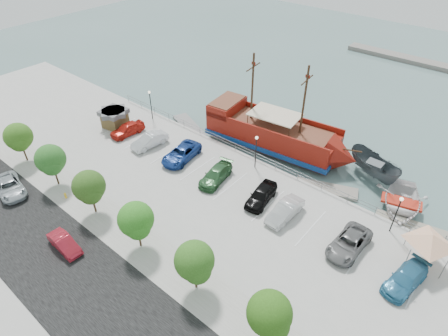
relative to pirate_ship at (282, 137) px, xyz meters
The scene contains 32 objects.
ground 12.83m from the pirate_ship, 88.61° to the right, with size 160.00×160.00×0.00m, color #4C6D68.
street 28.67m from the pirate_ship, 89.39° to the right, with size 100.00×8.00×0.04m, color black.
sidewalk 22.68m from the pirate_ship, 89.22° to the right, with size 100.00×4.00×0.05m, color gray.
seawall_railing 4.89m from the pirate_ship, 86.38° to the right, with size 50.00×0.06×1.00m.
pirate_ship is the anchor object (origin of this frame).
patrol_boat 11.54m from the pirate_ship, ahead, with size 2.71×7.21×2.79m, color #3F464B.
speedboat 15.89m from the pirate_ship, ahead, with size 5.42×7.59×1.57m, color silver.
dock_west 13.65m from the pirate_ship, 165.21° to the right, with size 7.37×2.11×0.42m, color gray.
dock_mid 9.20m from the pirate_ship, 22.54° to the right, with size 6.92×1.98×0.40m, color gray.
dock_east 18.19m from the pirate_ship, 11.00° to the right, with size 7.12×2.04×0.41m, color gray.
shed 22.69m from the pirate_ship, 151.55° to the right, with size 3.50×3.50×2.53m.
canopy_tent 21.39m from the pirate_ship, 21.95° to the right, with size 5.74×5.74×3.82m.
street_van 31.82m from the pirate_ship, 123.02° to the right, with size 2.48×5.38×1.49m, color #98A1A6.
street_sedan 27.87m from the pirate_ship, 101.81° to the right, with size 1.40×4.01×1.32m, color maroon.
fire_hydrant 26.30m from the pirate_ship, 116.89° to the right, with size 0.25×0.25×0.72m.
lamp_post_left 18.82m from the pirate_ship, 160.83° to the right, with size 0.36×0.36×4.28m.
lamp_post_mid 6.43m from the pirate_ship, 87.14° to the right, with size 0.36×0.36×4.28m.
lamp_post_right 17.52m from the pirate_ship, 20.66° to the right, with size 0.36×0.36×4.28m.
tree_a 31.39m from the pirate_ship, 133.48° to the right, with size 3.30×3.20×5.00m.
tree_b 27.07m from the pirate_ship, 122.62° to the right, with size 3.30×3.20×5.00m.
tree_c 24.04m from the pirate_ship, 108.37° to the right, with size 3.30×3.20×5.00m.
tree_d 22.84m from the pirate_ship, 91.38° to the right, with size 3.30×3.20×5.00m.
tree_e 23.72m from the pirate_ship, 74.14° to the right, with size 3.30×3.20×5.00m.
tree_f 26.50m from the pirate_ship, 59.37° to the right, with size 3.30×3.20×5.00m.
parked_car_a 20.32m from the pirate_ship, 147.11° to the right, with size 1.90×4.73×1.61m, color red.
parked_car_b 16.77m from the pirate_ship, 138.78° to the right, with size 1.70×4.87×1.60m, color silver.
parked_car_c 12.91m from the pirate_ship, 125.60° to the right, with size 2.64×5.73×1.59m, color navy.
parked_car_d 11.09m from the pirate_ship, 98.49° to the right, with size 2.09×5.15×1.49m, color #2A5A30.
parked_car_e 11.40m from the pirate_ship, 67.95° to the right, with size 1.96×4.86×1.66m, color black.
parked_car_f 13.25m from the pirate_ship, 55.83° to the right, with size 1.69×4.84×1.59m, color silver.
parked_car_g 17.82m from the pirate_ship, 37.40° to the right, with size 2.51×5.44×1.51m, color slate.
parked_car_h 22.53m from the pirate_ship, 30.53° to the right, with size 2.03×4.99×1.45m, color teal.
Camera 1 is at (19.77, -22.95, 26.54)m, focal length 30.00 mm.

